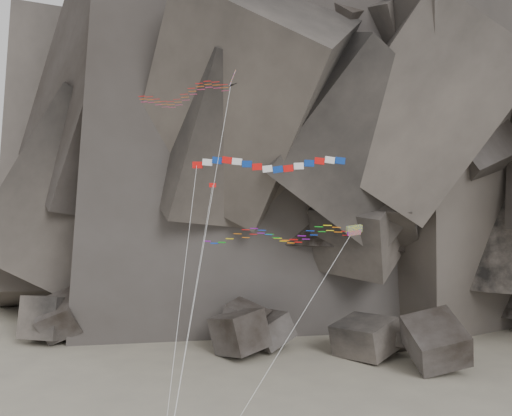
% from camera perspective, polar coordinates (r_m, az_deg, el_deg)
% --- Properties ---
extents(headland, '(110.00, 70.00, 84.00)m').
position_cam_1_polar(headland, '(113.03, 7.04, 12.14)').
color(headland, '#5A514A').
rests_on(headland, ground).
extents(boulder_field, '(82.77, 16.60, 8.41)m').
position_cam_1_polar(boulder_field, '(78.50, -1.54, -12.64)').
color(boulder_field, '#47423F').
rests_on(boulder_field, ground).
extents(delta_kite, '(9.63, 17.81, 30.26)m').
position_cam_1_polar(delta_kite, '(49.07, -7.69, 11.15)').
color(delta_kite, red).
rests_on(delta_kite, ground).
extents(banner_kite, '(11.84, 16.51, 23.04)m').
position_cam_1_polar(banner_kite, '(44.40, 1.15, 4.32)').
color(banner_kite, red).
rests_on(banner_kite, ground).
extents(parafoil_kite, '(13.15, 15.57, 17.86)m').
position_cam_1_polar(parafoil_kite, '(44.48, 1.54, -2.68)').
color(parafoil_kite, '#F2ED0D').
rests_on(parafoil_kite, ground).
extents(pennant_kite, '(0.76, 14.66, 20.95)m').
position_cam_1_polar(pennant_kite, '(41.45, -5.63, -5.13)').
color(pennant_kite, red).
rests_on(pennant_kite, ground).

